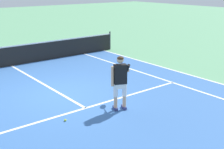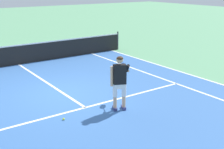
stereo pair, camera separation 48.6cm
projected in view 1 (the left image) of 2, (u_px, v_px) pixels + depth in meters
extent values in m
plane|color=#609E70|center=(62.00, 94.00, 10.59)|extent=(80.00, 80.00, 0.00)
cube|color=#3866A8|center=(69.00, 99.00, 10.18)|extent=(10.98, 11.20, 0.00)
cube|color=white|center=(85.00, 108.00, 9.43)|extent=(8.23, 0.10, 0.01)
cube|color=white|center=(41.00, 83.00, 11.84)|extent=(0.10, 6.40, 0.01)
cube|color=white|center=(154.00, 76.00, 12.61)|extent=(0.10, 10.80, 0.01)
cube|color=white|center=(176.00, 71.00, 13.43)|extent=(0.10, 10.80, 0.01)
cylinder|color=#333338|center=(110.00, 41.00, 17.59)|extent=(0.08, 0.08, 1.07)
cube|color=black|center=(11.00, 57.00, 14.11)|extent=(11.84, 0.02, 0.91)
cube|color=white|center=(10.00, 47.00, 13.97)|extent=(11.84, 0.03, 0.06)
cube|color=navy|center=(115.00, 108.00, 9.32)|extent=(0.21, 0.30, 0.09)
cube|color=navy|center=(124.00, 107.00, 9.39)|extent=(0.21, 0.30, 0.09)
cylinder|color=tan|center=(116.00, 102.00, 9.22)|extent=(0.11, 0.11, 0.36)
cylinder|color=silver|center=(116.00, 90.00, 9.11)|extent=(0.14, 0.14, 0.41)
cylinder|color=tan|center=(124.00, 101.00, 9.29)|extent=(0.11, 0.11, 0.36)
cylinder|color=silver|center=(124.00, 89.00, 9.17)|extent=(0.14, 0.14, 0.41)
cube|color=silver|center=(120.00, 85.00, 9.09)|extent=(0.39, 0.32, 0.20)
cube|color=black|center=(120.00, 74.00, 8.99)|extent=(0.44, 0.35, 0.60)
cylinder|color=tan|center=(112.00, 76.00, 8.95)|extent=(0.09, 0.09, 0.62)
cylinder|color=black|center=(128.00, 68.00, 9.10)|extent=(0.19, 0.28, 0.29)
cylinder|color=tan|center=(127.00, 70.00, 9.34)|extent=(0.19, 0.30, 0.14)
sphere|color=tan|center=(120.00, 60.00, 8.87)|extent=(0.21, 0.21, 0.21)
ellipsoid|color=#382314|center=(120.00, 58.00, 8.84)|extent=(0.26, 0.26, 0.12)
cylinder|color=#232326|center=(125.00, 69.00, 9.56)|extent=(0.11, 0.20, 0.03)
cylinder|color=#1E479E|center=(124.00, 68.00, 9.69)|extent=(0.06, 0.10, 0.02)
torus|color=#1E479E|center=(122.00, 67.00, 9.87)|extent=(0.14, 0.28, 0.30)
cylinder|color=silver|center=(122.00, 67.00, 9.87)|extent=(0.11, 0.23, 0.25)
sphere|color=#CCE02D|center=(65.00, 120.00, 8.54)|extent=(0.07, 0.07, 0.07)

